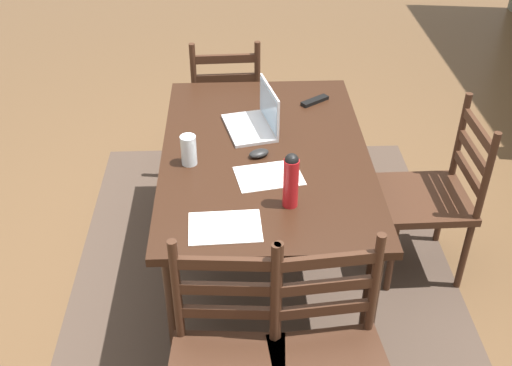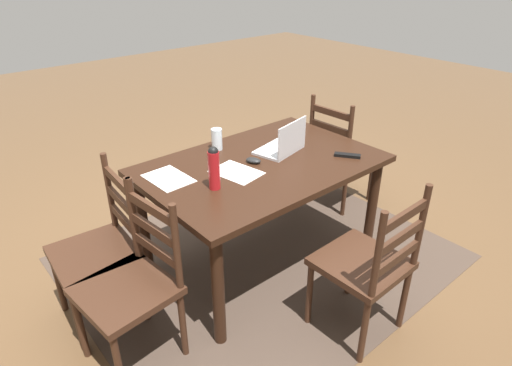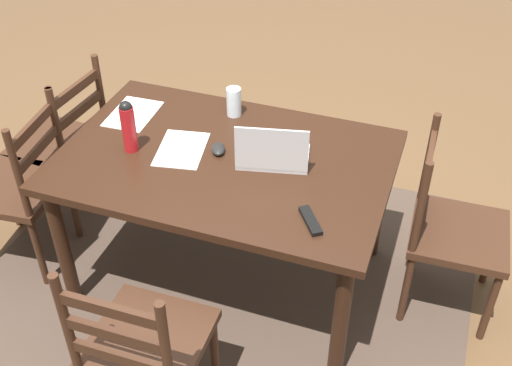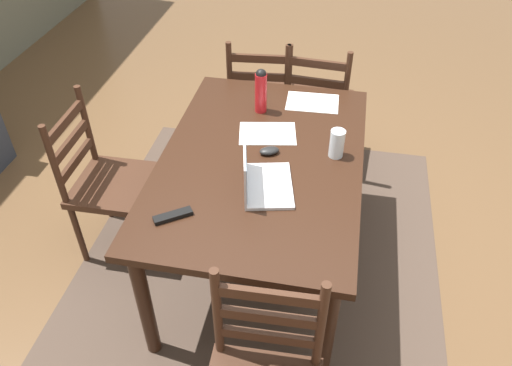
{
  "view_description": "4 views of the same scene",
  "coord_description": "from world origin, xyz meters",
  "views": [
    {
      "loc": [
        2.53,
        -0.15,
        2.37
      ],
      "look_at": [
        0.11,
        -0.05,
        0.65
      ],
      "focal_mm": 43.58,
      "sensor_mm": 36.0,
      "label": 1
    },
    {
      "loc": [
        1.68,
        1.91,
        1.97
      ],
      "look_at": [
        -0.02,
        -0.08,
        0.57
      ],
      "focal_mm": 30.86,
      "sensor_mm": 36.0,
      "label": 2
    },
    {
      "loc": [
        -0.92,
        2.17,
        2.46
      ],
      "look_at": [
        -0.14,
        -0.04,
        0.62
      ],
      "focal_mm": 44.74,
      "sensor_mm": 36.0,
      "label": 3
    },
    {
      "loc": [
        -1.95,
        -0.35,
        2.28
      ],
      "look_at": [
        -0.09,
        0.01,
        0.67
      ],
      "focal_mm": 35.27,
      "sensor_mm": 36.0,
      "label": 4
    }
  ],
  "objects": [
    {
      "name": "area_rug",
      "position": [
        0.0,
        0.0,
        0.0
      ],
      "size": [
        2.46,
        2.06,
        0.01
      ],
      "primitive_type": "cube",
      "color": "#47382D",
      "rests_on": "ground"
    },
    {
      "name": "laptop",
      "position": [
        -0.22,
        -0.03,
        0.82
      ],
      "size": [
        0.36,
        0.29,
        0.23
      ],
      "color": "silver",
      "rests_on": "dining_table"
    },
    {
      "name": "dining_table",
      "position": [
        0.0,
        0.0,
        0.67
      ],
      "size": [
        1.51,
        1.0,
        0.76
      ],
      "color": "black",
      "rests_on": "ground"
    },
    {
      "name": "paper_stack_right",
      "position": [
        0.21,
        0.01,
        0.76
      ],
      "size": [
        0.26,
        0.33,
        0.0
      ],
      "primitive_type": "cube",
      "rotation": [
        0.0,
        0.0,
        0.19
      ],
      "color": "white",
      "rests_on": "dining_table"
    },
    {
      "name": "chair_far_head",
      "position": [
        -0.0,
        0.87,
        0.46
      ],
      "size": [
        0.45,
        0.45,
        0.95
      ],
      "color": "#3D2316",
      "rests_on": "ground"
    },
    {
      "name": "water_bottle",
      "position": [
        0.43,
        0.08,
        0.89
      ],
      "size": [
        0.07,
        0.07,
        0.26
      ],
      "color": "red",
      "rests_on": "dining_table"
    },
    {
      "name": "paper_stack_left",
      "position": [
        0.57,
        -0.19,
        0.76
      ],
      "size": [
        0.22,
        0.3,
        0.0
      ],
      "primitive_type": "cube",
      "rotation": [
        0.0,
        0.0,
        0.04
      ],
      "color": "white",
      "rests_on": "dining_table"
    },
    {
      "name": "tv_remote",
      "position": [
        -0.49,
        0.3,
        0.77
      ],
      "size": [
        0.13,
        0.16,
        0.02
      ],
      "primitive_type": "cube",
      "rotation": [
        0.0,
        0.0,
        0.61
      ],
      "color": "black",
      "rests_on": "dining_table"
    },
    {
      "name": "chair_right_near",
      "position": [
        1.04,
        -0.2,
        0.46
      ],
      "size": [
        0.47,
        0.47,
        0.95
      ],
      "color": "#3D2316",
      "rests_on": "ground"
    },
    {
      "name": "drinking_glass",
      "position": [
        0.09,
        -0.36,
        0.83
      ],
      "size": [
        0.07,
        0.07,
        0.15
      ],
      "primitive_type": "cylinder",
      "color": "silver",
      "rests_on": "dining_table"
    },
    {
      "name": "computer_mouse",
      "position": [
        0.04,
        -0.03,
        0.78
      ],
      "size": [
        0.1,
        0.12,
        0.03
      ],
      "primitive_type": "ellipsoid",
      "rotation": [
        0.0,
        0.0,
        0.43
      ],
      "color": "black",
      "rests_on": "dining_table"
    },
    {
      "name": "chair_left_near",
      "position": [
        -1.04,
        -0.2,
        0.46
      ],
      "size": [
        0.46,
        0.46,
        0.95
      ],
      "color": "#3D2316",
      "rests_on": "ground"
    },
    {
      "name": "chair_right_far",
      "position": [
        1.04,
        0.2,
        0.46
      ],
      "size": [
        0.48,
        0.48,
        0.95
      ],
      "color": "#3D2316",
      "rests_on": "ground"
    },
    {
      "name": "ground_plane",
      "position": [
        0.0,
        0.0,
        0.0
      ],
      "size": [
        14.0,
        14.0,
        0.0
      ],
      "primitive_type": "plane",
      "color": "brown"
    }
  ]
}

